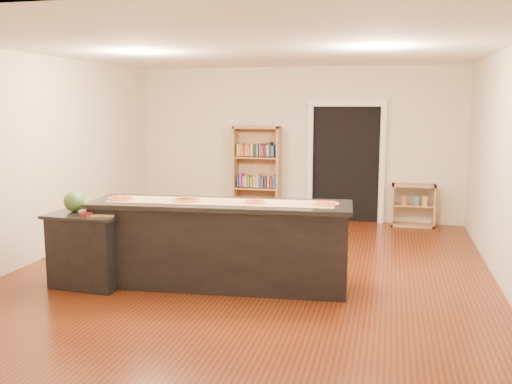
% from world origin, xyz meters
% --- Properties ---
extents(room, '(6.00, 7.00, 2.80)m').
position_xyz_m(room, '(0.00, 0.00, 1.40)').
color(room, beige).
rests_on(room, ground).
extents(doorway, '(1.40, 0.09, 2.21)m').
position_xyz_m(doorway, '(0.90, 3.46, 1.20)').
color(doorway, black).
rests_on(doorway, room).
extents(kitchen_island, '(3.05, 0.83, 1.01)m').
position_xyz_m(kitchen_island, '(-0.22, -0.67, 0.51)').
color(kitchen_island, black).
rests_on(kitchen_island, ground).
extents(side_counter, '(0.88, 0.65, 0.87)m').
position_xyz_m(side_counter, '(-1.73, -1.02, 0.44)').
color(side_counter, black).
rests_on(side_counter, ground).
extents(bookshelf, '(0.86, 0.31, 1.73)m').
position_xyz_m(bookshelf, '(-0.72, 3.30, 0.86)').
color(bookshelf, '#AA7D52').
rests_on(bookshelf, ground).
extents(low_shelf, '(0.74, 0.32, 0.74)m').
position_xyz_m(low_shelf, '(2.10, 3.29, 0.37)').
color(low_shelf, '#AA7D52').
rests_on(low_shelf, ground).
extents(waste_bin, '(0.22, 0.22, 0.32)m').
position_xyz_m(waste_bin, '(-0.19, 3.15, 0.16)').
color(waste_bin, '#6B9AEE').
rests_on(waste_bin, ground).
extents(kraft_paper, '(2.67, 0.67, 0.00)m').
position_xyz_m(kraft_paper, '(-0.23, -0.66, 1.01)').
color(kraft_paper, tan).
rests_on(kraft_paper, kitchen_island).
extents(watermelon, '(0.25, 0.25, 0.25)m').
position_xyz_m(watermelon, '(-1.93, -0.97, 1.00)').
color(watermelon, '#144214').
rests_on(watermelon, side_counter).
extents(cutting_board, '(0.34, 0.26, 0.02)m').
position_xyz_m(cutting_board, '(-1.49, -1.12, 0.88)').
color(cutting_board, tan).
rests_on(cutting_board, side_counter).
extents(package_red, '(0.13, 0.10, 0.04)m').
position_xyz_m(package_red, '(-1.65, -1.20, 0.90)').
color(package_red, maroon).
rests_on(package_red, side_counter).
extents(package_teal, '(0.17, 0.17, 0.06)m').
position_xyz_m(package_teal, '(-1.46, -0.94, 0.90)').
color(package_teal, '#195966').
rests_on(package_teal, side_counter).
extents(pizza_a, '(0.33, 0.33, 0.02)m').
position_xyz_m(pizza_a, '(-1.44, -0.75, 1.02)').
color(pizza_a, tan).
rests_on(pizza_a, kitchen_island).
extents(pizza_b, '(0.35, 0.35, 0.02)m').
position_xyz_m(pizza_b, '(-0.63, -0.68, 1.02)').
color(pizza_b, tan).
rests_on(pizza_b, kitchen_island).
extents(pizza_c, '(0.29, 0.29, 0.02)m').
position_xyz_m(pizza_c, '(0.18, -0.64, 1.02)').
color(pizza_c, tan).
rests_on(pizza_c, kitchen_island).
extents(pizza_d, '(0.31, 0.31, 0.02)m').
position_xyz_m(pizza_d, '(0.99, -0.57, 1.02)').
color(pizza_d, tan).
rests_on(pizza_d, kitchen_island).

